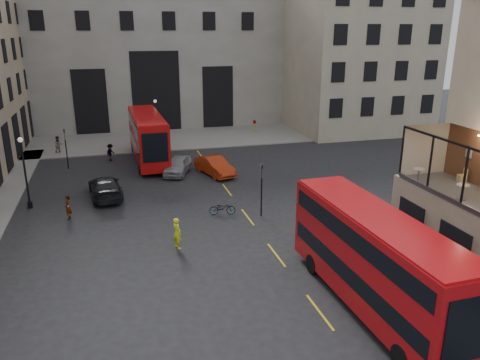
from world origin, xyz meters
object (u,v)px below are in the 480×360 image
object	(u,v)px
street_lamp_a	(26,177)
car_b	(215,166)
car_a	(178,165)
pedestrian_a	(59,145)
street_lamp_b	(156,126)
pedestrian_d	(254,126)
pedestrian_e	(68,208)
bicycle	(222,208)
traffic_light_far	(66,144)
car_c	(105,187)
bus_near	(375,257)
pedestrian_b	(110,152)
traffic_light_near	(262,183)
cafe_chair_d	(462,178)
cyclist	(177,233)
cafe_table_mid	(463,190)
cafe_table_far	(419,173)
bus_far	(148,135)
pedestrian_c	(158,135)

from	to	relation	value
street_lamp_a	car_b	world-z (taller)	street_lamp_a
car_a	pedestrian_a	bearing A→B (deg)	159.36
car_b	street_lamp_b	bearing A→B (deg)	91.90
pedestrian_d	pedestrian_e	world-z (taller)	pedestrian_e
pedestrian_e	bicycle	bearing A→B (deg)	84.18
bicycle	traffic_light_far	bearing A→B (deg)	48.10
car_c	pedestrian_e	world-z (taller)	pedestrian_e
traffic_light_far	car_c	xyz separation A→B (m)	(3.41, -9.05, -1.61)
bus_near	pedestrian_b	world-z (taller)	bus_near
traffic_light_near	pedestrian_a	world-z (taller)	traffic_light_near
traffic_light_far	cafe_chair_d	world-z (taller)	cafe_chair_d
pedestrian_b	cafe_chair_d	xyz separation A→B (m)	(18.66, -26.72, 3.98)
cafe_chair_d	cyclist	bearing A→B (deg)	160.08
bicycle	pedestrian_e	distance (m)	10.67
traffic_light_near	pedestrian_a	distance (m)	26.84
street_lamp_b	cafe_table_mid	distance (m)	35.33
car_c	pedestrian_a	world-z (taller)	pedestrian_a
bus_near	car_b	world-z (taller)	bus_near
traffic_light_near	cyclist	world-z (taller)	traffic_light_near
cafe_table_far	pedestrian_b	bearing A→B (deg)	122.30
traffic_light_near	pedestrian_b	world-z (taller)	traffic_light_near
car_b	pedestrian_b	world-z (taller)	pedestrian_b
bus_near	pedestrian_b	size ratio (longest dim) A/B	6.92
car_c	pedestrian_a	bearing A→B (deg)	-78.63
pedestrian_a	pedestrian_d	distance (m)	23.52
cyclist	pedestrian_b	world-z (taller)	cyclist
pedestrian_b	pedestrian_d	bearing A→B (deg)	-27.68
car_a	pedestrian_d	size ratio (longest dim) A/B	2.95
cyclist	pedestrian_d	size ratio (longest dim) A/B	1.23
bicycle	pedestrian_a	xyz separation A→B (m)	(-12.72, 21.03, 0.46)
cafe_table_mid	pedestrian_a	bearing A→B (deg)	123.47
cafe_chair_d	car_a	bearing A→B (deg)	121.95
bus_far	pedestrian_c	distance (m)	8.06
pedestrian_c	cafe_table_far	size ratio (longest dim) A/B	2.50
cafe_table_mid	bicycle	bearing A→B (deg)	127.17
traffic_light_far	pedestrian_d	world-z (taller)	traffic_light_far
street_lamp_a	pedestrian_e	xyz separation A→B (m)	(2.93, -3.06, -1.54)
traffic_light_far	pedestrian_b	distance (m)	4.59
bus_near	car_b	distance (m)	22.88
bicycle	pedestrian_c	bearing A→B (deg)	15.90
traffic_light_far	cyclist	xyz separation A→B (m)	(7.57, -19.51, -1.46)
pedestrian_c	street_lamp_a	bearing A→B (deg)	41.96
cyclist	pedestrian_e	world-z (taller)	cyclist
traffic_light_far	cafe_table_far	world-z (taller)	cafe_table_far
pedestrian_a	street_lamp_a	bearing A→B (deg)	-112.33
bicycle	pedestrian_e	bearing A→B (deg)	90.29
car_c	cafe_table_mid	size ratio (longest dim) A/B	7.33
car_b	pedestrian_e	size ratio (longest dim) A/B	2.89
street_lamp_a	pedestrian_a	bearing A→B (deg)	87.48
car_c	cyclist	world-z (taller)	cyclist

